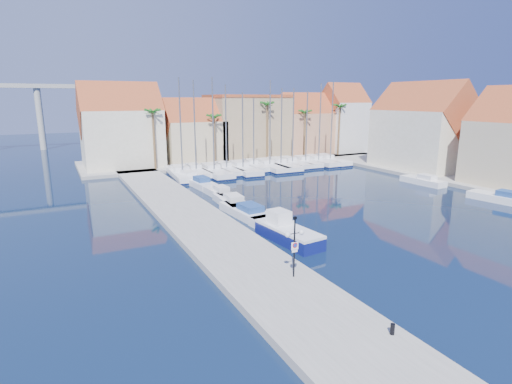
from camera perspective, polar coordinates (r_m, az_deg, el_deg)
ground at (r=30.94m, az=16.29°, el=-8.79°), size 260.00×260.00×0.00m
quay_west at (r=37.53m, az=-8.57°, el=-4.08°), size 6.00×77.00×0.50m
shore_north at (r=75.73m, az=-3.29°, el=4.79°), size 54.00×16.00×0.50m
shore_east at (r=64.08m, az=28.19°, el=1.69°), size 12.00×60.00×0.50m
lamp_post at (r=24.50m, az=5.53°, el=-6.51°), size 1.33×0.36×3.91m
bollard at (r=20.78m, az=18.91°, el=-18.04°), size 0.22×0.22×0.54m
fishing_boat at (r=32.62m, az=4.45°, el=-5.69°), size 2.88×6.78×2.31m
motorboat_west_0 at (r=34.43m, az=3.01°, el=-5.09°), size 2.53×6.23×1.40m
motorboat_west_1 at (r=39.12m, az=-1.28°, el=-2.82°), size 2.85×7.61×1.40m
motorboat_west_2 at (r=42.97m, az=-3.49°, el=-1.37°), size 2.68×7.01×1.40m
motorboat_west_3 at (r=47.12m, az=-5.21°, el=-0.10°), size 2.01×5.90×1.40m
motorboat_west_4 at (r=53.12m, az=-8.02°, el=1.35°), size 2.62×6.80×1.40m
motorboat_west_5 at (r=57.68m, az=-9.77°, el=2.22°), size 3.07×7.55×1.40m
motorboat_west_6 at (r=62.43m, az=-11.24°, el=2.99°), size 1.83×5.27×1.40m
motorboat_east_0 at (r=52.27m, az=31.86°, el=-0.74°), size 3.29×7.27×1.40m
motorboat_east_1 at (r=58.42m, az=22.79°, el=1.51°), size 2.26×6.21×1.40m
sailboat_0 at (r=59.47m, az=-10.57°, el=2.59°), size 4.08×11.89×14.18m
sailboat_1 at (r=61.10m, az=-8.69°, el=2.97°), size 2.70×9.75×13.92m
sailboat_2 at (r=60.76m, az=-6.19°, el=2.97°), size 3.10×11.15×14.32m
sailboat_3 at (r=62.35m, az=-4.41°, el=3.29°), size 2.68×9.37×13.36m
sailboat_4 at (r=62.87m, az=-2.08°, el=3.36°), size 3.88×11.53×12.21m
sailboat_5 at (r=64.98m, az=-0.50°, el=3.71°), size 2.77×8.70×11.35m
sailboat_6 at (r=65.31m, az=1.72°, el=3.76°), size 3.15×10.89×14.05m
sailboat_7 at (r=66.56m, az=3.32°, el=3.90°), size 3.72×11.45×12.90m
sailboat_8 at (r=68.22m, az=4.95°, el=4.12°), size 3.22×9.67×12.99m
sailboat_9 at (r=69.41m, az=6.90°, el=4.24°), size 3.01×9.10×12.51m
sailboat_10 at (r=70.83m, az=8.63°, el=4.36°), size 3.00×9.94×13.78m
sailboat_11 at (r=72.24m, az=10.26°, el=4.48°), size 2.83×10.04×14.07m
building_0 at (r=68.51m, az=-18.67°, el=8.52°), size 12.30×9.00×13.50m
building_1 at (r=71.37m, az=-8.96°, el=8.22°), size 10.30×8.00×11.00m
building_2 at (r=76.34m, az=-1.26°, el=9.41°), size 14.20×10.20×11.50m
building_3 at (r=81.46m, az=6.77°, el=9.28°), size 10.30×8.00×12.00m
building_4 at (r=85.93m, az=12.25°, el=10.02°), size 8.30×8.00×14.00m
building_6 at (r=68.77m, az=22.61°, el=8.22°), size 9.00×14.30×13.50m
palm_0 at (r=64.20m, az=-14.56°, el=10.80°), size 2.60×2.60×10.15m
palm_1 at (r=67.16m, az=-6.04°, el=10.43°), size 2.60×2.60×9.15m
palm_2 at (r=71.30m, az=1.61°, el=12.16°), size 2.60×2.60×11.15m
palm_3 at (r=75.50m, az=7.04°, el=11.06°), size 2.60×2.60×9.65m
palm_4 at (r=80.21m, az=11.91°, el=11.67°), size 2.60×2.60×10.65m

